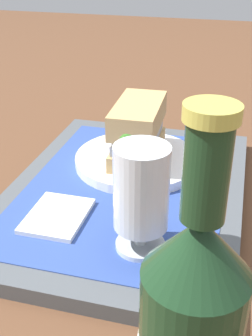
# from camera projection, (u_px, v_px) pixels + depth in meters

# --- Properties ---
(ground_plane) EXTENTS (3.00, 3.00, 0.00)m
(ground_plane) POSITION_uv_depth(u_px,v_px,m) (126.00, 199.00, 0.63)
(ground_plane) COLOR brown
(tray) EXTENTS (0.44, 0.32, 0.02)m
(tray) POSITION_uv_depth(u_px,v_px,m) (126.00, 193.00, 0.62)
(tray) COLOR #4C5156
(tray) RESTS_ON ground_plane
(placemat) EXTENTS (0.38, 0.27, 0.00)m
(placemat) POSITION_uv_depth(u_px,v_px,m) (126.00, 186.00, 0.62)
(placemat) COLOR #2D4793
(placemat) RESTS_ON tray
(plate) EXTENTS (0.19, 0.19, 0.01)m
(plate) POSITION_uv_depth(u_px,v_px,m) (139.00, 160.00, 0.67)
(plate) COLOR white
(plate) RESTS_ON placemat
(sandwich) EXTENTS (0.13, 0.07, 0.08)m
(sandwich) POSITION_uv_depth(u_px,v_px,m) (139.00, 131.00, 0.64)
(sandwich) COLOR tan
(sandwich) RESTS_ON plate
(beer_glass) EXTENTS (0.06, 0.06, 0.12)m
(beer_glass) POSITION_uv_depth(u_px,v_px,m) (141.00, 196.00, 0.47)
(beer_glass) COLOR silver
(beer_glass) RESTS_ON placemat
(napkin_folded) EXTENTS (0.09, 0.07, 0.01)m
(napkin_folded) POSITION_uv_depth(u_px,v_px,m) (57.00, 216.00, 0.55)
(napkin_folded) COLOR white
(napkin_folded) RESTS_ON placemat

